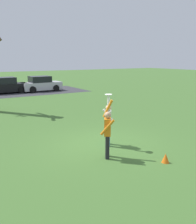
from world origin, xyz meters
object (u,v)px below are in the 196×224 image
at_px(person_catcher, 108,121).
at_px(person_defender, 108,131).
at_px(frisbee_disc, 108,95).
at_px(parked_car_black, 6,86).
at_px(field_cone_orange, 166,158).
at_px(parked_car_silver, 41,84).

height_order(person_catcher, person_defender, person_catcher).
height_order(person_defender, frisbee_disc, frisbee_disc).
xyz_separation_m(person_defender, parked_car_black, (0.68, 19.18, -0.25)).
distance_m(person_catcher, parked_car_black, 18.13).
bearing_deg(field_cone_orange, frisbee_disc, 109.13).
bearing_deg(parked_car_black, field_cone_orange, -89.09).
height_order(person_catcher, parked_car_black, person_catcher).
height_order(person_defender, field_cone_orange, person_defender).
height_order(frisbee_disc, parked_car_black, frisbee_disc).
relative_size(parked_car_silver, field_cone_orange, 12.92).
relative_size(parked_car_black, parked_car_silver, 1.00).
bearing_deg(parked_car_black, frisbee_disc, -91.29).
bearing_deg(parked_car_black, person_defender, -93.14).
relative_size(person_catcher, person_defender, 1.02).
height_order(person_catcher, field_cone_orange, person_catcher).
relative_size(frisbee_disc, parked_car_black, 0.07).
xyz_separation_m(parked_car_black, field_cone_orange, (0.73, -20.58, -0.57)).
bearing_deg(parked_car_silver, frisbee_disc, -102.52).
distance_m(person_defender, parked_car_silver, 19.32).
height_order(person_catcher, frisbee_disc, frisbee_disc).
bearing_deg(person_catcher, frisbee_disc, 0.00).
bearing_deg(person_defender, parked_car_black, 33.59).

